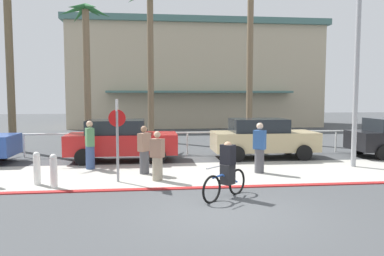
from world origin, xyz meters
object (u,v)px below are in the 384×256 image
palm_tree_1 (7,10)px  car_red_1 (121,140)px  pedestrian_1 (90,147)px  palm_tree_3 (150,26)px  cyclist_blue_0 (227,171)px  pedestrian_0 (259,150)px  pedestrian_2 (144,152)px  stop_sign_bike_lane (117,128)px  bollard_0 (54,171)px  palm_tree_2 (86,45)px  pedestrian_3 (157,158)px  palm_tree_4 (250,19)px  streetlight_curb (361,51)px  car_tan_2 (263,138)px  bollard_2 (37,168)px

palm_tree_1 → car_red_1: palm_tree_1 is taller
car_red_1 → pedestrian_1: size_ratio=2.50×
palm_tree_3 → cyclist_blue_0: palm_tree_3 is taller
pedestrian_0 → pedestrian_2: (-3.92, 0.30, -0.05)m
stop_sign_bike_lane → palm_tree_3: size_ratio=0.29×
bollard_0 → palm_tree_2: bearing=93.3°
palm_tree_1 → pedestrian_3: 11.82m
bollard_0 → car_red_1: 4.68m
bollard_0 → palm_tree_4: (8.65, 10.78, 6.65)m
pedestrian_0 → palm_tree_3: bearing=110.7°
bollard_0 → pedestrian_3: bearing=11.5°
car_red_1 → pedestrian_2: bearing=-70.1°
streetlight_curb → palm_tree_1: bearing=156.6°
cyclist_blue_0 → pedestrian_3: bearing=129.6°
car_tan_2 → pedestrian_2: car_tan_2 is taller
stop_sign_bike_lane → pedestrian_3: (1.21, 0.04, -0.96)m
palm_tree_2 → palm_tree_3: size_ratio=0.84×
pedestrian_2 → pedestrian_3: pedestrian_2 is taller
palm_tree_3 → pedestrian_1: palm_tree_3 is taller
palm_tree_4 → palm_tree_2: bearing=-172.0°
stop_sign_bike_lane → streetlight_curb: streetlight_curb is taller
palm_tree_4 → car_red_1: palm_tree_4 is taller
car_tan_2 → car_red_1: bearing=-179.0°
streetlight_curb → car_tan_2: (-2.78, 2.60, -3.41)m
stop_sign_bike_lane → pedestrian_0: bearing=10.0°
car_tan_2 → stop_sign_bike_lane: bearing=-145.8°
car_red_1 → car_tan_2: size_ratio=1.00×
streetlight_curb → pedestrian_0: bearing=-172.6°
streetlight_curb → palm_tree_3: (-7.53, 9.23, 2.43)m
cyclist_blue_0 → palm_tree_1: bearing=132.1°
pedestrian_0 → pedestrian_3: 3.59m
streetlight_curb → pedestrian_2: streetlight_curb is taller
car_red_1 → pedestrian_0: 5.75m
palm_tree_4 → car_red_1: (-7.06, -6.38, -6.30)m
bollard_0 → car_tan_2: bearing=30.8°
palm_tree_2 → pedestrian_3: (3.52, -8.88, -4.63)m
pedestrian_0 → car_red_1: bearing=148.5°
palm_tree_1 → pedestrian_1: 9.14m
car_red_1 → palm_tree_3: bearing=79.8°
streetlight_curb → pedestrian_1: size_ratio=4.25×
car_red_1 → car_tan_2: 5.97m
palm_tree_3 → car_tan_2: palm_tree_3 is taller
palm_tree_2 → stop_sign_bike_lane: bearing=-75.5°
palm_tree_2 → pedestrian_0: bearing=-49.0°
pedestrian_1 → pedestrian_2: 2.24m
bollard_2 → palm_tree_1: 10.36m
car_red_1 → cyclist_blue_0: 6.70m
pedestrian_2 → bollard_2: bearing=-159.0°
cyclist_blue_0 → stop_sign_bike_lane: bearing=144.9°
bollard_2 → palm_tree_1: (-3.33, 7.58, 6.22)m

